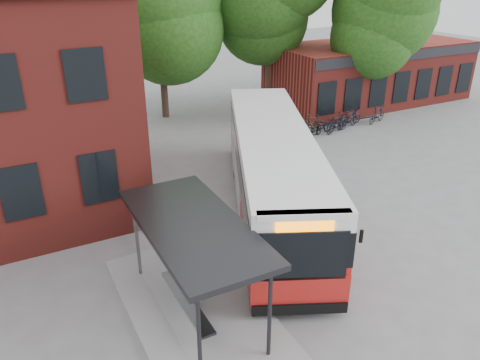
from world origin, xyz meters
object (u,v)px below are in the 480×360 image
bicycle_0 (314,130)px  bicycle_4 (335,122)px  bicycle_2 (323,127)px  bicycle_5 (349,119)px  bicycle_1 (312,122)px  bicycle_3 (336,124)px  bicycle_6 (349,117)px  bus_shelter (195,269)px  city_bus (272,171)px  bicycle_7 (377,114)px

bicycle_0 → bicycle_4: (1.81, 0.44, 0.07)m
bicycle_2 → bicycle_5: 2.05m
bicycle_1 → bicycle_3: size_ratio=0.87×
bicycle_5 → bicycle_6: bicycle_5 is taller
bicycle_2 → bus_shelter: bearing=133.9°
city_bus → bicycle_4: city_bus is taller
bicycle_4 → city_bus: bearing=123.4°
bus_shelter → bicycle_5: 17.96m
bicycle_3 → bicycle_4: bicycle_3 is taller
bicycle_2 → bicycle_7: size_ratio=0.93×
bicycle_5 → bicycle_4: bearing=67.2°
bicycle_1 → bicycle_6: (2.52, -0.29, 0.03)m
bicycle_3 → bicycle_0: bearing=71.5°
bicycle_2 → bicycle_4: size_ratio=0.93×
bicycle_5 → bicycle_7: size_ratio=1.02×
bicycle_0 → bicycle_4: size_ratio=0.86×
city_bus → bicycle_3: 10.28m
bicycle_0 → bicycle_5: bicycle_5 is taller
bicycle_2 → city_bus: bearing=134.2°
bus_shelter → bicycle_7: (16.48, 10.75, -0.91)m
bicycle_2 → bicycle_5: (2.04, 0.18, 0.11)m
bicycle_5 → bicycle_1: bearing=53.0°
bicycle_0 → bicycle_3: 1.52m
city_bus → bicycle_2: 9.78m
city_bus → bicycle_4: (8.39, 6.66, -1.18)m
bus_shelter → bicycle_4: bearing=39.1°
city_bus → bicycle_7: bearing=54.2°
bicycle_4 → bicycle_2: bearing=98.8°
bus_shelter → bicycle_5: (14.33, 10.79, -0.90)m
bus_shelter → bicycle_0: 15.61m
bicycle_1 → bicycle_7: (4.28, -0.78, 0.07)m
bicycle_5 → city_bus: bearing=107.3°
bicycle_5 → bicycle_0: bearing=79.6°
bicycle_0 → bicycle_3: size_ratio=0.86×
city_bus → bicycle_6: (9.75, 7.03, -1.15)m
bicycle_1 → bicycle_7: bearing=-78.8°
bus_shelter → bicycle_0: size_ratio=4.62×
bicycle_7 → bus_shelter: bearing=104.1°
city_bus → bicycle_3: size_ratio=7.33×
bicycle_1 → bicycle_5: bicycle_5 is taller
bicycle_0 → bicycle_3: bearing=-111.9°
bicycle_0 → bicycle_5: 2.79m
bicycle_0 → bicycle_4: bicycle_4 is taller
bicycle_7 → bicycle_6: bearing=55.3°
bicycle_5 → bicycle_6: bearing=-59.2°
bicycle_0 → bicycle_2: bicycle_2 is taller
bicycle_2 → bicycle_1: bearing=8.1°
bicycle_4 → bicycle_6: bearing=-79.7°
bicycle_0 → bicycle_6: 3.27m
bus_shelter → bicycle_4: size_ratio=3.95×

